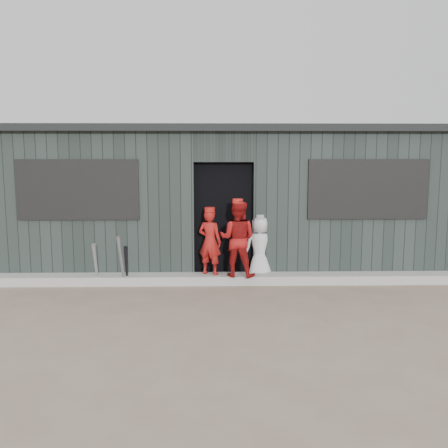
{
  "coord_description": "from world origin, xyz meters",
  "views": [
    {
      "loc": [
        -0.17,
        -6.25,
        2.15
      ],
      "look_at": [
        0.0,
        1.8,
        1.0
      ],
      "focal_mm": 40.0,
      "sensor_mm": 36.0,
      "label": 1
    }
  ],
  "objects_px": {
    "player_red_right": "(238,239)",
    "dugout": "(222,197)",
    "bat_mid": "(121,261)",
    "player_red_left": "(210,242)",
    "bat_left": "(96,264)",
    "bat_right": "(126,265)",
    "player_grey_back": "(260,248)"
  },
  "relations": [
    {
      "from": "bat_left",
      "to": "player_red_left",
      "type": "height_order",
      "value": "player_red_left"
    },
    {
      "from": "bat_left",
      "to": "bat_right",
      "type": "height_order",
      "value": "bat_left"
    },
    {
      "from": "bat_mid",
      "to": "player_red_right",
      "type": "height_order",
      "value": "player_red_right"
    },
    {
      "from": "bat_mid",
      "to": "bat_right",
      "type": "relative_size",
      "value": 1.23
    },
    {
      "from": "player_red_left",
      "to": "bat_mid",
      "type": "bearing_deg",
      "value": 33.07
    },
    {
      "from": "bat_left",
      "to": "bat_mid",
      "type": "relative_size",
      "value": 0.87
    },
    {
      "from": "bat_left",
      "to": "dugout",
      "type": "height_order",
      "value": "dugout"
    },
    {
      "from": "player_grey_back",
      "to": "dugout",
      "type": "xyz_separation_m",
      "value": [
        -0.61,
        1.45,
        0.74
      ]
    },
    {
      "from": "bat_left",
      "to": "player_grey_back",
      "type": "height_order",
      "value": "player_grey_back"
    },
    {
      "from": "player_red_left",
      "to": "player_red_right",
      "type": "relative_size",
      "value": 0.88
    },
    {
      "from": "bat_mid",
      "to": "player_red_left",
      "type": "xyz_separation_m",
      "value": [
        1.42,
        0.23,
        0.27
      ]
    },
    {
      "from": "player_red_left",
      "to": "dugout",
      "type": "relative_size",
      "value": 0.13
    },
    {
      "from": "player_red_left",
      "to": "player_red_right",
      "type": "distance_m",
      "value": 0.48
    },
    {
      "from": "bat_left",
      "to": "bat_mid",
      "type": "height_order",
      "value": "bat_mid"
    },
    {
      "from": "player_red_right",
      "to": "dugout",
      "type": "bearing_deg",
      "value": -67.09
    },
    {
      "from": "bat_left",
      "to": "bat_right",
      "type": "xyz_separation_m",
      "value": [
        0.49,
        0.02,
        -0.02
      ]
    },
    {
      "from": "player_grey_back",
      "to": "dugout",
      "type": "distance_m",
      "value": 1.73
    },
    {
      "from": "bat_mid",
      "to": "player_red_left",
      "type": "height_order",
      "value": "player_red_left"
    },
    {
      "from": "bat_mid",
      "to": "dugout",
      "type": "bearing_deg",
      "value": 48.68
    },
    {
      "from": "player_grey_back",
      "to": "dugout",
      "type": "bearing_deg",
      "value": -83.32
    },
    {
      "from": "bat_left",
      "to": "player_red_right",
      "type": "xyz_separation_m",
      "value": [
        2.3,
        0.02,
        0.41
      ]
    },
    {
      "from": "bat_right",
      "to": "bat_mid",
      "type": "bearing_deg",
      "value": -128.7
    },
    {
      "from": "player_red_left",
      "to": "player_grey_back",
      "type": "distance_m",
      "value": 0.88
    },
    {
      "from": "bat_left",
      "to": "player_grey_back",
      "type": "xyz_separation_m",
      "value": [
        2.69,
        0.37,
        0.19
      ]
    },
    {
      "from": "bat_left",
      "to": "dugout",
      "type": "distance_m",
      "value": 2.91
    },
    {
      "from": "dugout",
      "to": "player_grey_back",
      "type": "bearing_deg",
      "value": -67.06
    },
    {
      "from": "bat_right",
      "to": "player_red_left",
      "type": "height_order",
      "value": "player_red_left"
    },
    {
      "from": "player_red_left",
      "to": "player_red_right",
      "type": "xyz_separation_m",
      "value": [
        0.45,
        -0.14,
        0.08
      ]
    },
    {
      "from": "bat_left",
      "to": "player_red_left",
      "type": "bearing_deg",
      "value": 5.1
    },
    {
      "from": "dugout",
      "to": "bat_right",
      "type": "bearing_deg",
      "value": -131.43
    },
    {
      "from": "bat_left",
      "to": "bat_mid",
      "type": "distance_m",
      "value": 0.44
    },
    {
      "from": "bat_right",
      "to": "player_red_left",
      "type": "relative_size",
      "value": 0.64
    }
  ]
}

